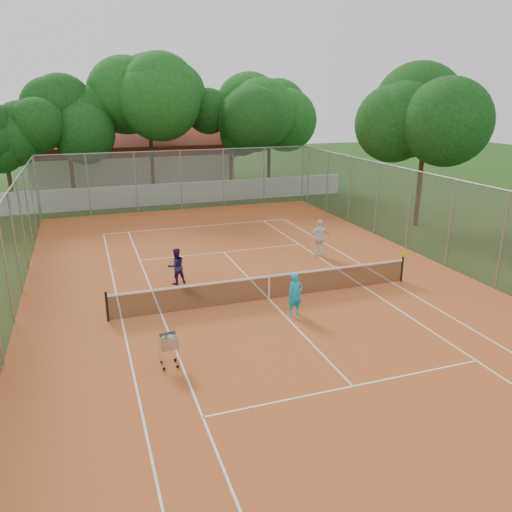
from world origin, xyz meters
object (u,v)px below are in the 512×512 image
object	(u,v)px
tennis_net	(269,287)
player_far_right	(320,238)
player_far_left	(176,266)
clubhouse	(132,159)
player_near	(295,295)
ball_hopper	(169,349)

from	to	relation	value
tennis_net	player_far_right	bearing A→B (deg)	45.22
player_far_left	player_far_right	size ratio (longest dim) A/B	0.84
clubhouse	player_near	bearing A→B (deg)	-85.61
player_far_right	clubhouse	bearing A→B (deg)	-68.39
player_near	player_far_left	xyz separation A→B (m)	(-3.37, 4.50, -0.02)
player_near	player_far_left	bearing A→B (deg)	120.55
player_far_left	ball_hopper	xyz separation A→B (m)	(-1.44, -6.56, -0.22)
player_far_left	ball_hopper	size ratio (longest dim) A/B	1.42
clubhouse	player_far_right	size ratio (longest dim) A/B	9.01
tennis_net	player_far_right	world-z (taller)	player_far_right
player_near	player_far_right	world-z (taller)	player_far_right
tennis_net	player_near	bearing A→B (deg)	-78.07
player_near	tennis_net	bearing A→B (deg)	95.66
player_near	player_far_left	size ratio (longest dim) A/B	1.02
ball_hopper	clubhouse	bearing A→B (deg)	83.36
player_far_left	tennis_net	bearing A→B (deg)	123.83
player_far_right	player_far_left	bearing A→B (deg)	18.65
player_far_right	ball_hopper	distance (m)	11.79
player_far_left	ball_hopper	bearing A→B (deg)	64.63
player_near	player_far_left	distance (m)	5.62
tennis_net	clubhouse	xyz separation A→B (m)	(-2.00, 29.00, 1.69)
tennis_net	player_far_right	size ratio (longest dim) A/B	6.53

